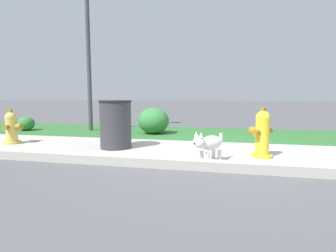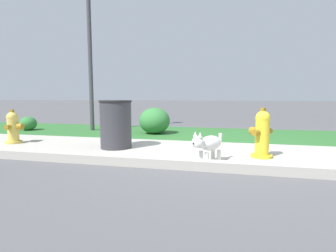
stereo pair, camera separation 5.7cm
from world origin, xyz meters
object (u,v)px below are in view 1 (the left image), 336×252
trash_bin (116,125)px  shrub_bush_far_verge (154,121)px  street_lamp (87,23)px  fire_hydrant_at_driveway (262,134)px  fire_hydrant_by_grass_verge (12,128)px  shrub_bush_near_lamp (26,124)px  small_white_dog (209,144)px

trash_bin → shrub_bush_far_verge: bearing=85.7°
street_lamp → shrub_bush_far_verge: bearing=-8.0°
fire_hydrant_at_driveway → shrub_bush_far_verge: bearing=89.8°
fire_hydrant_by_grass_verge → shrub_bush_far_verge: (2.25, 1.92, 0.01)m
fire_hydrant_by_grass_verge → shrub_bush_near_lamp: 2.16m
trash_bin → street_lamp: bearing=127.6°
fire_hydrant_at_driveway → shrub_bush_near_lamp: size_ratio=1.70×
small_white_dog → street_lamp: (-3.30, 2.83, 2.51)m
street_lamp → trash_bin: bearing=-52.4°
fire_hydrant_at_driveway → small_white_dog: 0.89m
trash_bin → shrub_bush_near_lamp: size_ratio=1.93×
small_white_dog → shrub_bush_far_verge: (-1.49, 2.57, 0.06)m
street_lamp → fire_hydrant_at_driveway: bearing=-30.1°
trash_bin → shrub_bush_near_lamp: (-3.33, 1.76, -0.23)m
fire_hydrant_at_driveway → shrub_bush_near_lamp: fire_hydrant_at_driveway is taller
small_white_dog → trash_bin: 1.77m
fire_hydrant_at_driveway → shrub_bush_far_verge: (-2.23, 2.09, -0.04)m
fire_hydrant_by_grass_verge → street_lamp: street_lamp is taller
fire_hydrant_by_grass_verge → fire_hydrant_at_driveway: 4.48m
fire_hydrant_by_grass_verge → shrub_bush_far_verge: bearing=123.5°
fire_hydrant_by_grass_verge → fire_hydrant_at_driveway: fire_hydrant_at_driveway is taller
street_lamp → shrub_bush_near_lamp: 3.11m
shrub_bush_near_lamp → street_lamp: bearing=13.5°
street_lamp → small_white_dog: bearing=-40.6°
small_white_dog → street_lamp: street_lamp is taller
fire_hydrant_by_grass_verge → shrub_bush_near_lamp: (-1.23, 1.78, -0.12)m
fire_hydrant_at_driveway → street_lamp: bearing=102.8°
fire_hydrant_by_grass_verge → fire_hydrant_at_driveway: bearing=80.9°
fire_hydrant_by_grass_verge → street_lamp: bearing=161.5°
fire_hydrant_by_grass_verge → small_white_dog: 3.79m
shrub_bush_far_verge → shrub_bush_near_lamp: shrub_bush_far_verge is taller
fire_hydrant_by_grass_verge → trash_bin: 2.11m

